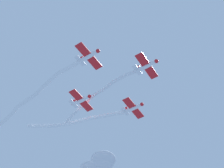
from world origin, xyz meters
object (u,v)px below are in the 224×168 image
object	(u,v)px
airplane_lead	(147,66)
airplane_slot	(81,100)
airplane_right_wing	(89,56)
airplane_left_wing	(133,108)

from	to	relation	value
airplane_lead	airplane_slot	world-z (taller)	airplane_lead
airplane_lead	airplane_right_wing	size ratio (longest dim) A/B	1.01
airplane_left_wing	airplane_slot	xyz separation A→B (m)	(2.89, -11.75, 0.20)
airplane_left_wing	airplane_right_wing	size ratio (longest dim) A/B	1.01
airplane_right_wing	airplane_left_wing	bearing A→B (deg)	89.65
airplane_right_wing	airplane_slot	world-z (taller)	airplane_right_wing
airplane_left_wing	airplane_slot	distance (m)	12.10
airplane_left_wing	airplane_slot	world-z (taller)	airplane_slot
airplane_lead	airplane_slot	bearing A→B (deg)	178.10
airplane_left_wing	airplane_lead	bearing A→B (deg)	-46.95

